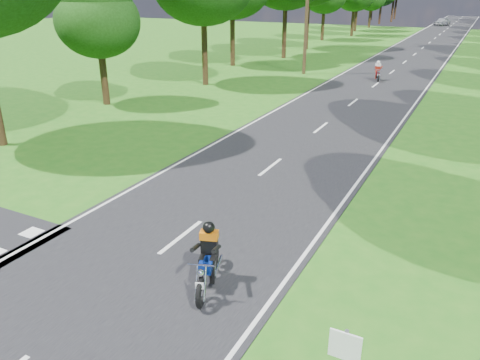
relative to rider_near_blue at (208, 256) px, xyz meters
The scene contains 7 objects.
ground 2.01m from the rider_near_blue, 166.54° to the right, with size 160.00×160.00×0.00m, color #216316.
main_road 49.61m from the rider_near_blue, 92.09° to the left, with size 7.00×140.00×0.02m, color black.
road_markings 47.74m from the rider_near_blue, 92.33° to the left, with size 7.40×140.00×0.01m.
telegraph_pole 28.84m from the rider_near_blue, 105.81° to the left, with size 1.20×0.26×8.00m.
rider_near_blue is the anchor object (origin of this frame).
rider_far_red 27.35m from the rider_near_blue, 94.36° to the left, with size 0.56×1.67×1.39m, color #AE0D1F, non-canonical shape.
distant_car 85.71m from the rider_near_blue, 92.24° to the left, with size 1.60×3.98×1.35m, color #B6B8BD.
Camera 1 is at (6.53, -7.16, 6.29)m, focal length 35.00 mm.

